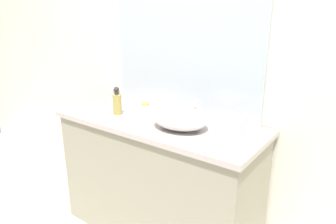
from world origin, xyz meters
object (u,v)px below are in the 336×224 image
at_px(lotion_bottle, 117,97).
at_px(sink_basin, 180,118).
at_px(candle_jar, 103,103).
at_px(soap_dispenser, 117,103).
at_px(perfume_bottle, 145,112).
at_px(tissue_box, 231,127).

bearing_deg(lotion_bottle, sink_basin, -10.14).
xyz_separation_m(sink_basin, candle_jar, (-0.76, 0.06, -0.04)).
bearing_deg(lotion_bottle, candle_jar, -149.88).
height_order(soap_dispenser, candle_jar, soap_dispenser).
distance_m(soap_dispenser, candle_jar, 0.27).
distance_m(sink_basin, perfume_bottle, 0.28).
distance_m(soap_dispenser, perfume_bottle, 0.24).
bearing_deg(perfume_bottle, sink_basin, -0.90).
bearing_deg(perfume_bottle, tissue_box, 0.38).
distance_m(lotion_bottle, perfume_bottle, 0.40).
height_order(perfume_bottle, tissue_box, tissue_box).
xyz_separation_m(sink_basin, soap_dispenser, (-0.52, -0.03, 0.02)).
relative_size(soap_dispenser, perfume_bottle, 1.71).
bearing_deg(perfume_bottle, candle_jar, 172.92).
distance_m(sink_basin, lotion_bottle, 0.68).
distance_m(lotion_bottle, tissue_box, 1.01).
relative_size(sink_basin, perfume_bottle, 3.14).
distance_m(perfume_bottle, tissue_box, 0.61).
relative_size(soap_dispenser, candle_jar, 3.09).
bearing_deg(sink_basin, lotion_bottle, 169.86).
bearing_deg(candle_jar, soap_dispenser, -19.96).
relative_size(perfume_bottle, candle_jar, 1.80).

